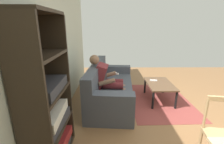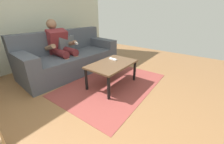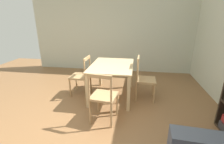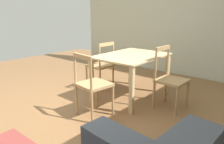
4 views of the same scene
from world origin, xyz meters
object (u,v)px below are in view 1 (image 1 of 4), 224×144
Objects in this scene: person_lounging at (106,79)px; coffee_table at (160,86)px; couch at (109,88)px; tv_remote at (154,80)px; bookshelf at (48,109)px.

coffee_table is (0.17, -1.25, -0.22)m from person_lounging.
tv_remote is at bearing -79.69° from couch.
couch is 12.84× the size of tv_remote.
tv_remote is (0.34, -1.15, -0.15)m from person_lounging.
person_lounging is (-0.14, 0.06, 0.27)m from couch.
couch is at bearing -23.96° from bookshelf.
couch reaches higher than tv_remote.
tv_remote is at bearing -73.58° from person_lounging.
tv_remote is at bearing 31.89° from coffee_table.
couch is 0.31m from person_lounging.
person_lounging reaches higher than couch.
person_lounging reaches higher than coffee_table.
person_lounging is 1.25× the size of coffee_table.
tv_remote is (0.20, -1.09, 0.12)m from couch.
coffee_table is at bearing -82.22° from person_lounging.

